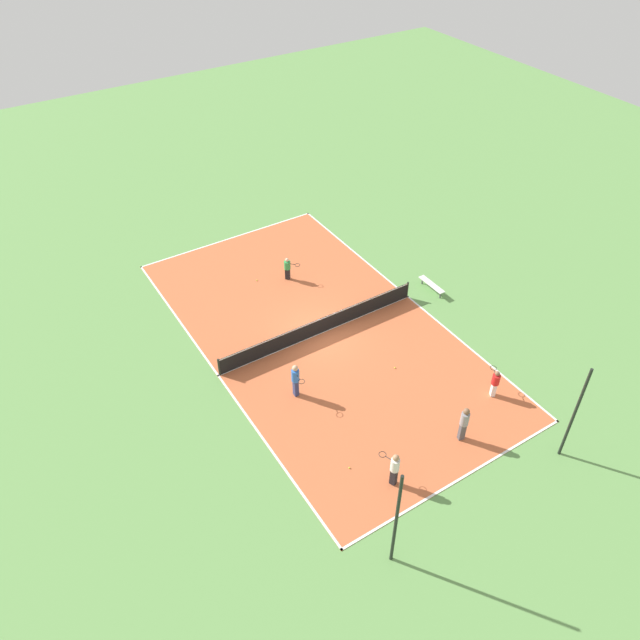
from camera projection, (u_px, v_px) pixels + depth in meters
ground_plane at (320, 333)px, 31.76m from camera, size 80.00×80.00×0.00m
court_surface at (320, 333)px, 31.75m from camera, size 11.48×21.08×0.02m
tennis_net at (320, 326)px, 31.41m from camera, size 11.28×0.10×1.01m
bench at (432, 285)px, 34.26m from camera, size 0.36×1.83×0.45m
player_baseline_gray at (464, 422)px, 25.86m from camera, size 0.44×0.44×1.85m
player_far_white at (395, 467)px, 24.17m from camera, size 0.61×0.99×1.75m
player_near_blue at (296, 378)px, 27.80m from camera, size 0.39×0.95×1.82m
player_coach_red at (495, 382)px, 27.94m from camera, size 0.77×0.97×1.48m
player_far_green at (288, 267)px, 34.82m from camera, size 0.86×0.92×1.39m
tennis_ball_right_alley at (257, 280)px, 35.15m from camera, size 0.07×0.07×0.07m
tennis_ball_midcourt at (395, 368)px, 29.77m from camera, size 0.07×0.07×0.07m
tennis_ball_far_baseline at (349, 468)px, 25.34m from camera, size 0.07×0.07×0.07m
fence_post_back_left at (574, 414)px, 24.38m from camera, size 0.12×0.12×4.92m
fence_post_back_right at (396, 520)px, 20.80m from camera, size 0.12×0.12×4.92m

